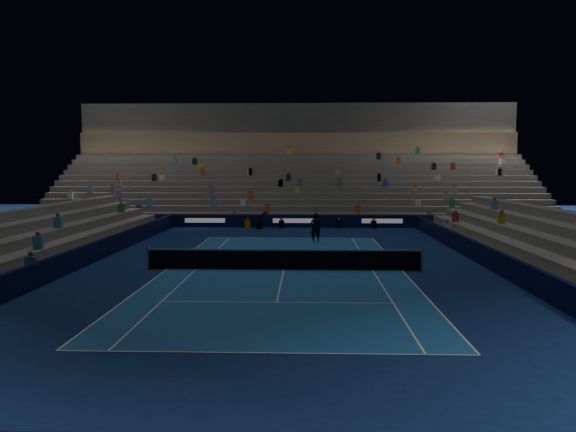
% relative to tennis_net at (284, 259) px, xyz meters
% --- Properties ---
extents(ground, '(90.00, 90.00, 0.00)m').
position_rel_tennis_net_xyz_m(ground, '(0.00, 0.00, -0.50)').
color(ground, '#0D204F').
rests_on(ground, ground).
extents(court_surface, '(10.97, 23.77, 0.01)m').
position_rel_tennis_net_xyz_m(court_surface, '(0.00, 0.00, -0.50)').
color(court_surface, '#1B5899').
rests_on(court_surface, ground).
extents(sponsor_barrier_far, '(44.00, 0.25, 1.00)m').
position_rel_tennis_net_xyz_m(sponsor_barrier_far, '(0.00, 18.50, -0.00)').
color(sponsor_barrier_far, black).
rests_on(sponsor_barrier_far, ground).
extents(sponsor_barrier_east, '(0.25, 37.00, 1.00)m').
position_rel_tennis_net_xyz_m(sponsor_barrier_east, '(9.70, 0.00, -0.00)').
color(sponsor_barrier_east, black).
rests_on(sponsor_barrier_east, ground).
extents(sponsor_barrier_west, '(0.25, 37.00, 1.00)m').
position_rel_tennis_net_xyz_m(sponsor_barrier_west, '(-9.70, 0.00, -0.00)').
color(sponsor_barrier_west, black).
rests_on(sponsor_barrier_west, ground).
extents(grandstand_main, '(44.00, 15.20, 11.20)m').
position_rel_tennis_net_xyz_m(grandstand_main, '(0.00, 27.90, 2.87)').
color(grandstand_main, slate).
rests_on(grandstand_main, ground).
extents(grandstand_east, '(5.00, 37.00, 2.50)m').
position_rel_tennis_net_xyz_m(grandstand_east, '(13.17, 0.00, 0.41)').
color(grandstand_east, slate).
rests_on(grandstand_east, ground).
extents(grandstand_west, '(5.00, 37.00, 2.50)m').
position_rel_tennis_net_xyz_m(grandstand_west, '(-13.17, 0.00, 0.41)').
color(grandstand_west, slate).
rests_on(grandstand_west, ground).
extents(tennis_net, '(12.90, 0.10, 1.10)m').
position_rel_tennis_net_xyz_m(tennis_net, '(0.00, 0.00, 0.00)').
color(tennis_net, '#B2B2B7').
rests_on(tennis_net, ground).
extents(tennis_player, '(0.75, 0.55, 1.88)m').
position_rel_tennis_net_xyz_m(tennis_player, '(1.63, 9.51, 0.44)').
color(tennis_player, black).
rests_on(tennis_player, ground).
extents(broadcast_camera, '(0.55, 0.96, 0.61)m').
position_rel_tennis_net_xyz_m(broadcast_camera, '(-2.63, 17.50, -0.19)').
color(broadcast_camera, black).
rests_on(broadcast_camera, ground).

